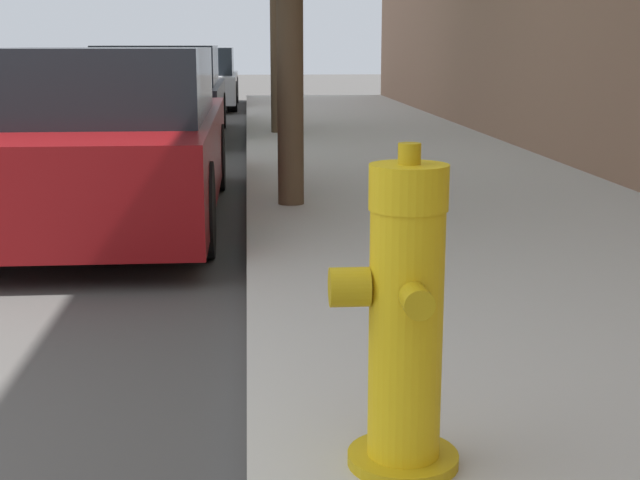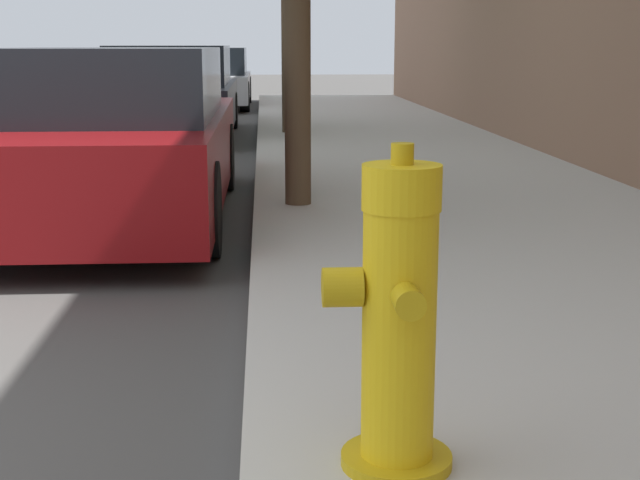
# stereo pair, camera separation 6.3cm
# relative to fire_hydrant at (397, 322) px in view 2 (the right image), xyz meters

# --- Properties ---
(fire_hydrant) EXTENTS (0.39, 0.41, 0.97)m
(fire_hydrant) POSITION_rel_fire_hydrant_xyz_m (0.00, 0.00, 0.00)
(fire_hydrant) COLOR #C39C11
(fire_hydrant) RESTS_ON sidewalk_slab
(parked_car_near) EXTENTS (1.76, 4.54, 1.37)m
(parked_car_near) POSITION_rel_fire_hydrant_xyz_m (-1.55, 4.72, 0.06)
(parked_car_near) COLOR maroon
(parked_car_near) RESTS_ON ground_plane
(parked_car_mid) EXTENTS (1.85, 4.31, 1.37)m
(parked_car_mid) POSITION_rel_fire_hydrant_xyz_m (-1.74, 11.33, 0.06)
(parked_car_mid) COLOR black
(parked_car_mid) RESTS_ON ground_plane
(parked_car_far) EXTENTS (1.85, 4.51, 1.32)m
(parked_car_far) POSITION_rel_fire_hydrant_xyz_m (-1.58, 17.90, 0.04)
(parked_car_far) COLOR #B7B7BC
(parked_car_far) RESTS_ON ground_plane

